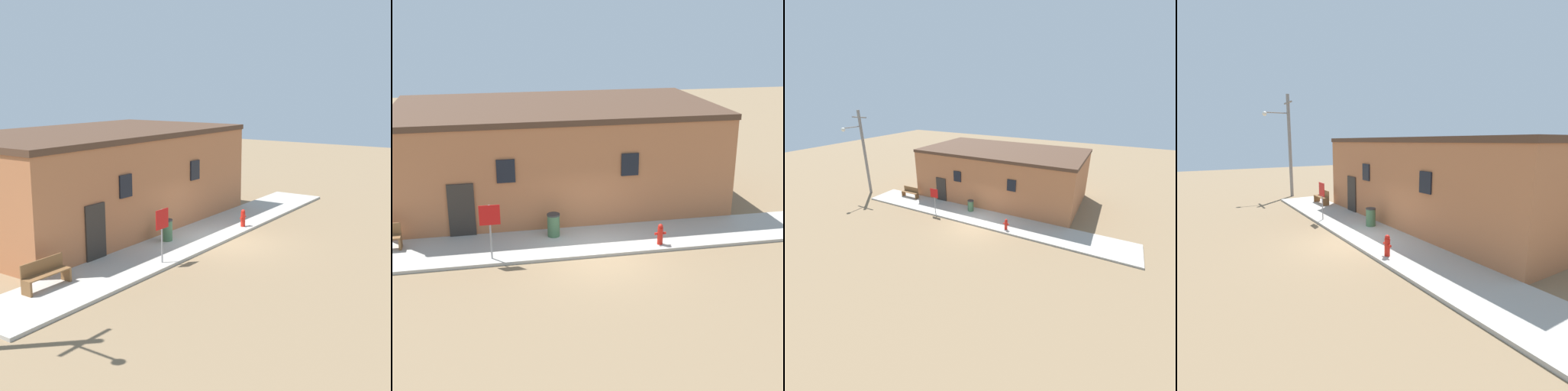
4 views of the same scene
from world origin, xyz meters
The scene contains 7 objects.
ground_plane centered at (0.00, 0.00, 0.00)m, with size 80.00×80.00×0.00m, color #846B4C.
sidewalk centered at (0.00, 1.37, 0.06)m, with size 21.65×2.73×0.12m.
brick_building centered at (-0.67, 6.57, 2.22)m, with size 13.98×7.81×4.44m.
fire_hydrant centered at (2.35, 0.46, 0.52)m, with size 0.43×0.21×0.80m.
stop_sign centered at (-3.82, 0.41, 1.52)m, with size 0.72×0.06×1.99m.
bench centered at (-7.87, 2.00, 0.58)m, with size 1.70×0.44×0.93m.
trash_bin centered at (-1.42, 1.99, 0.57)m, with size 0.50×0.50×0.90m.
Camera 1 is at (-18.90, -11.05, 6.44)m, focal length 50.00 mm.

